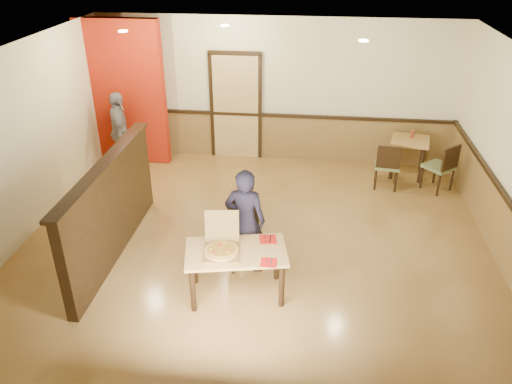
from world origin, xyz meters
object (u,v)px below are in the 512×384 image
main_table (236,258)px  pizza_box (222,248)px  side_chair_left (387,164)px  passerby (120,131)px  condiment (412,134)px  side_table (409,148)px  diner_chair (244,231)px  diner (245,221)px  side_chair_right (442,166)px

main_table → pizza_box: size_ratio=2.46×
side_chair_left → passerby: bearing=3.7°
passerby → condiment: passerby is taller
side_chair_left → side_table: (0.46, 0.61, 0.08)m
diner_chair → diner: diner is taller
diner → pizza_box: diner is taller
main_table → side_chair_left: bearing=44.2°
diner → condiment: 4.33m
diner_chair → pizza_box: 0.81m
pizza_box → diner_chair: bearing=69.6°
diner → condiment: diner is taller
side_chair_left → passerby: (-5.03, 0.27, 0.29)m
diner → condiment: size_ratio=10.01×
side_table → diner_chair: bearing=-130.3°
diner_chair → main_table: bearing=-104.7°
side_chair_right → diner: size_ratio=0.60×
side_table → side_chair_right: bearing=-50.5°
side_table → passerby: (-5.48, -0.35, 0.21)m
passerby → diner_chair: bearing=-159.2°
side_table → pizza_box: size_ratio=1.44×
main_table → diner_chair: size_ratio=1.47×
side_chair_right → condiment: bearing=-97.9°
side_table → condiment: 0.27m
main_table → side_chair_right: bearing=34.4°
main_table → pizza_box: (-0.17, -0.04, 0.16)m
pizza_box → condiment: size_ratio=3.69×
side_chair_left → side_chair_right: 0.95m
side_table → main_table: bearing=-124.6°
diner_chair → diner: 0.29m
main_table → side_chair_right: 4.57m
side_chair_left → condiment: 0.93m
pizza_box → condiment: (2.89, 4.02, 0.07)m
main_table → side_chair_right: size_ratio=1.51×
diner_chair → side_chair_left: (2.22, 2.55, -0.03)m
side_chair_right → diner: bearing=-0.5°
passerby → pizza_box: size_ratio=2.75×
diner → diner_chair: bearing=-73.4°
main_table → diner: diner is taller
diner_chair → side_table: bearing=35.2°
passerby → pizza_box: passerby is taller
main_table → diner: size_ratio=0.91×
diner_chair → diner: size_ratio=0.62×
passerby → main_table: bearing=-165.7°
passerby → diner: bearing=-160.3°
diner → pizza_box: bearing=75.0°
main_table → pizza_box: pizza_box is taller
passerby → condiment: 5.54m
side_chair_right → pizza_box: size_ratio=1.63×
condiment → pizza_box: bearing=-125.7°
main_table → condiment: size_ratio=9.07×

